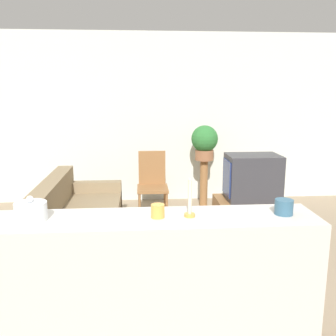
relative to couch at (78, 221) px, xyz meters
The scene contains 13 objects.
ground_plane 1.79m from the couch, 67.02° to the right, with size 14.00×14.00×0.00m, color gray.
wall_back 2.21m from the couch, 69.12° to the left, with size 9.00×0.06×2.70m.
couch is the anchor object (origin of this frame).
tv_stand 2.14m from the couch, ahead, with size 0.89×0.57×0.46m.
television 2.18m from the couch, ahead, with size 0.66×0.46×0.56m.
wooden_chair 1.39m from the couch, 47.96° to the left, with size 0.44×0.44×0.93m.
plant_stand 2.23m from the couch, 38.61° to the left, with size 0.12×0.12×0.74m.
potted_plant 2.35m from the couch, 38.61° to the left, with size 0.41×0.41×0.54m.
foreground_counter 2.16m from the couch, 71.32° to the right, with size 2.38×0.44×1.01m.
decorative_bowl 2.19m from the couch, 87.94° to the right, with size 0.20×0.20×0.16m.
candle_jar 2.34m from the couch, 67.29° to the right, with size 0.09×0.09×0.08m.
candlestick 2.44m from the couch, 62.61° to the right, with size 0.07×0.07×0.25m.
coffee_tin 2.75m from the couch, 50.70° to the right, with size 0.12×0.12×0.10m.
Camera 1 is at (0.06, -2.66, 1.80)m, focal length 40.00 mm.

